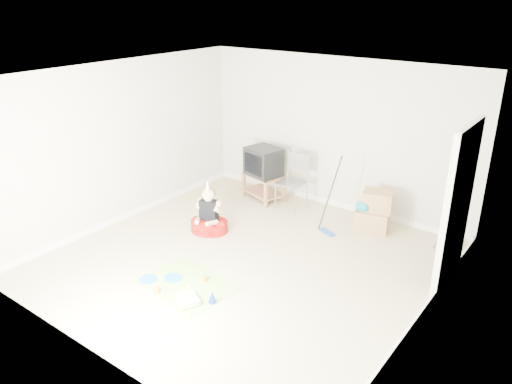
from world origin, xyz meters
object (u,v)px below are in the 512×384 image
Objects in this scene: cardboard_boxes at (374,212)px; crt_tv at (264,162)px; tv_stand at (263,185)px; seated_woman at (209,220)px; birthday_cake at (188,300)px; folding_chair at (292,183)px.

crt_tv is at bearing 179.86° from cardboard_boxes.
tv_stand is 0.97× the size of seated_woman.
birthday_cake is (1.10, -1.65, -0.15)m from seated_woman.
tv_stand is 3.47m from birthday_cake.
folding_chair is at bearing -177.27° from cardboard_boxes.
tv_stand is 1.61m from seated_woman.
folding_chair is at bearing 99.62° from birthday_cake.
folding_chair is 2.71× the size of birthday_cake.
tv_stand is at bearing 173.25° from folding_chair.
birthday_cake is at bearing -80.38° from folding_chair.
cardboard_boxes reaches higher than tv_stand.
cardboard_boxes is at bearing -0.14° from tv_stand.
tv_stand is 1.27× the size of cardboard_boxes.
birthday_cake is (1.19, -3.25, -0.23)m from tv_stand.
cardboard_boxes is at bearing 13.70° from crt_tv.
tv_stand is 0.85× the size of folding_chair.
cardboard_boxes is (1.51, 0.07, -0.17)m from folding_chair.
crt_tv is 0.70m from folding_chair.
seated_woman reaches higher than birthday_cake.
folding_chair reaches higher than seated_woman.
tv_stand is 0.44m from crt_tv.
seated_woman is at bearing -72.87° from crt_tv.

